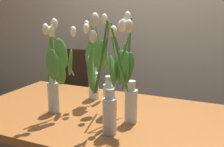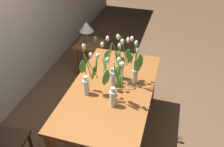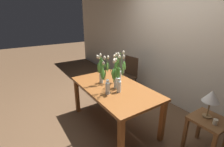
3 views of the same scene
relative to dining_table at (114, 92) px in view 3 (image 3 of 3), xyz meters
The scene contains 12 objects.
ground_plane 0.65m from the dining_table, ahead, with size 18.00×18.00×0.00m, color brown.
room_wall_rear 1.68m from the dining_table, 90.00° to the left, with size 9.00×0.10×2.70m, color beige.
dining_table is the anchor object (origin of this frame).
tulip_vase_0 0.39m from the dining_table, 125.63° to the left, with size 0.14×0.25×0.57m.
tulip_vase_1 0.35m from the dining_table, 18.24° to the right, with size 0.18×0.18×0.58m.
tulip_vase_2 0.40m from the dining_table, 56.85° to the right, with size 0.19×0.23×0.58m.
tulip_vase_3 0.40m from the dining_table, 156.75° to the right, with size 0.16×0.24×0.55m.
tulip_vase_4 0.31m from the dining_table, 14.70° to the left, with size 0.28×0.23×0.57m.
dining_chair 1.28m from the dining_table, 130.48° to the left, with size 0.44×0.44×0.93m.
side_table 1.45m from the dining_table, 30.92° to the left, with size 0.44×0.44×0.55m.
table_lamp 1.41m from the dining_table, 32.63° to the left, with size 0.22×0.22×0.40m.
pillar_candle 1.49m from the dining_table, 27.01° to the left, with size 0.06×0.06×0.07m, color beige.
Camera 3 is at (2.04, -1.38, 1.88)m, focal length 25.92 mm.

